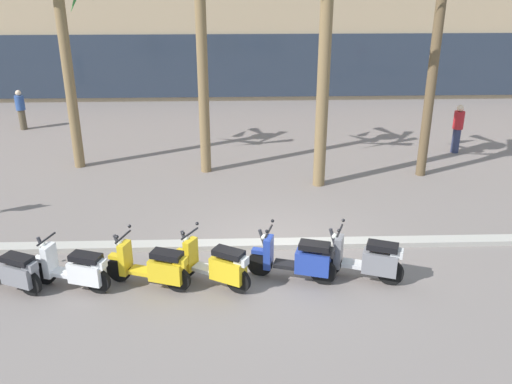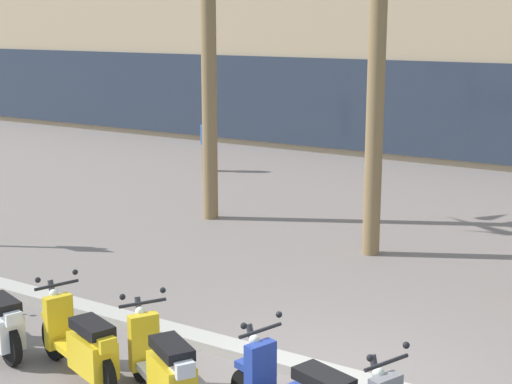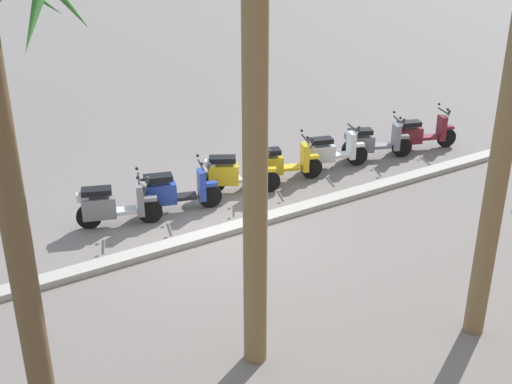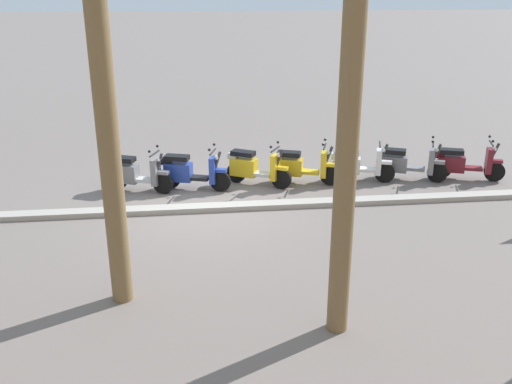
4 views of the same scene
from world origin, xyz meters
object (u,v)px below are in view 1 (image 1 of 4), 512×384
at_px(scooter_white_mid_centre, 75,269).
at_px(pedestrian_strolling_near_curb, 458,128).
at_px(pedestrian_window_shopping, 21,109).
at_px(scooter_blue_lead_nearest, 299,260).
at_px(palm_tree_mid_walkway, 60,17).
at_px(scooter_grey_mid_rear, 7,269).
at_px(palm_tree_far_corner, 328,1).
at_px(scooter_yellow_second_in_line, 154,267).
at_px(scooter_grey_mid_front, 367,260).
at_px(scooter_yellow_last_in_row, 216,265).

distance_m(scooter_white_mid_centre, pedestrian_strolling_near_curb, 13.28).
bearing_deg(pedestrian_window_shopping, scooter_white_mid_centre, -66.27).
bearing_deg(scooter_blue_lead_nearest, palm_tree_mid_walkway, 131.61).
xyz_separation_m(scooter_white_mid_centre, pedestrian_window_shopping, (-5.01, 11.41, 0.35)).
height_order(pedestrian_window_shopping, pedestrian_strolling_near_curb, pedestrian_strolling_near_curb).
bearing_deg(pedestrian_window_shopping, scooter_grey_mid_rear, -71.98).
distance_m(scooter_grey_mid_rear, palm_tree_far_corner, 9.79).
bearing_deg(scooter_grey_mid_rear, scooter_yellow_second_in_line, -0.54).
height_order(scooter_grey_mid_front, palm_tree_far_corner, palm_tree_far_corner).
bearing_deg(palm_tree_mid_walkway, scooter_blue_lead_nearest, -48.39).
height_order(scooter_grey_mid_front, palm_tree_mid_walkway, palm_tree_mid_walkway).
distance_m(scooter_white_mid_centre, palm_tree_far_corner, 8.95).
height_order(scooter_blue_lead_nearest, pedestrian_strolling_near_curb, pedestrian_strolling_near_curb).
bearing_deg(scooter_yellow_last_in_row, scooter_grey_mid_front, 2.25).
relative_size(scooter_white_mid_centre, palm_tree_mid_walkway, 0.28).
relative_size(scooter_grey_mid_front, palm_tree_far_corner, 0.25).
xyz_separation_m(palm_tree_mid_walkway, pedestrian_window_shopping, (-3.23, 4.29, -3.71)).
distance_m(scooter_yellow_last_in_row, palm_tree_far_corner, 7.54).
relative_size(scooter_white_mid_centre, scooter_yellow_last_in_row, 1.05).
bearing_deg(scooter_yellow_last_in_row, pedestrian_window_shopping, 124.24).
height_order(scooter_grey_mid_rear, scooter_yellow_second_in_line, same).
xyz_separation_m(scooter_yellow_second_in_line, scooter_grey_mid_front, (4.22, 0.12, 0.01)).
bearing_deg(scooter_white_mid_centre, palm_tree_far_corner, 43.88).
distance_m(scooter_yellow_second_in_line, pedestrian_strolling_near_curb, 12.10).
height_order(scooter_yellow_second_in_line, scooter_grey_mid_front, same).
bearing_deg(scooter_blue_lead_nearest, palm_tree_far_corner, 77.43).
relative_size(scooter_blue_lead_nearest, scooter_grey_mid_front, 1.06).
bearing_deg(scooter_yellow_second_in_line, scooter_blue_lead_nearest, 3.11).
distance_m(scooter_yellow_second_in_line, scooter_blue_lead_nearest, 2.87).
distance_m(pedestrian_window_shopping, pedestrian_strolling_near_curb, 15.88).
relative_size(scooter_yellow_second_in_line, scooter_grey_mid_front, 1.04).
height_order(scooter_grey_mid_rear, scooter_yellow_last_in_row, same).
bearing_deg(scooter_white_mid_centre, palm_tree_mid_walkway, 104.11).
xyz_separation_m(scooter_grey_mid_rear, scooter_grey_mid_front, (7.06, 0.09, 0.02)).
relative_size(scooter_yellow_last_in_row, scooter_blue_lead_nearest, 0.90).
height_order(scooter_blue_lead_nearest, palm_tree_mid_walkway, palm_tree_mid_walkway).
height_order(scooter_yellow_last_in_row, pedestrian_strolling_near_curb, pedestrian_strolling_near_curb).
xyz_separation_m(scooter_yellow_second_in_line, scooter_yellow_last_in_row, (1.22, -0.00, 0.02)).
relative_size(scooter_yellow_last_in_row, pedestrian_window_shopping, 1.05).
distance_m(scooter_grey_mid_rear, scooter_yellow_last_in_row, 4.06).
bearing_deg(scooter_grey_mid_front, pedestrian_strolling_near_curb, 59.05).
bearing_deg(pedestrian_window_shopping, scooter_yellow_last_in_row, -55.76).
height_order(scooter_white_mid_centre, scooter_yellow_last_in_row, scooter_yellow_last_in_row).
relative_size(scooter_yellow_second_in_line, scooter_yellow_last_in_row, 1.10).
relative_size(scooter_yellow_second_in_line, palm_tree_mid_walkway, 0.29).
distance_m(scooter_white_mid_centre, scooter_grey_mid_front, 5.74).
distance_m(scooter_yellow_last_in_row, scooter_blue_lead_nearest, 1.65).
xyz_separation_m(scooter_yellow_second_in_line, pedestrian_window_shopping, (-6.53, 11.40, 0.34)).
relative_size(scooter_yellow_last_in_row, palm_tree_far_corner, 0.24).
relative_size(scooter_grey_mid_rear, scooter_yellow_second_in_line, 0.99).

